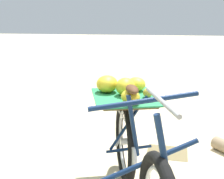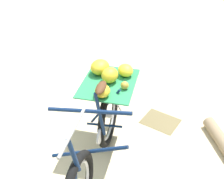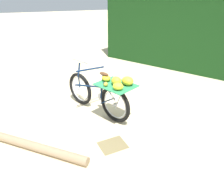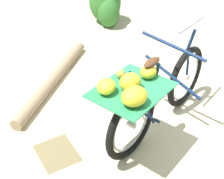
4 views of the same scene
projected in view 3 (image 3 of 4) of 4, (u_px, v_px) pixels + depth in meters
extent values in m
plane|color=beige|center=(106.00, 106.00, 4.63)|extent=(60.00, 60.00, 0.00)
cube|color=#143814|center=(189.00, 23.00, 6.45)|extent=(3.40, 5.55, 2.92)
torus|color=black|center=(80.00, 89.00, 4.59)|extent=(0.32, 0.71, 0.73)
torus|color=#B7B7BC|center=(80.00, 89.00, 4.59)|extent=(0.22, 0.54, 0.57)
cylinder|color=#B7B7BC|center=(80.00, 89.00, 4.59)|extent=(0.10, 0.08, 0.06)
torus|color=black|center=(115.00, 104.00, 3.94)|extent=(0.32, 0.71, 0.73)
torus|color=#B7B7BC|center=(115.00, 104.00, 3.94)|extent=(0.22, 0.54, 0.57)
cylinder|color=#B7B7BC|center=(115.00, 104.00, 3.94)|extent=(0.10, 0.08, 0.06)
cylinder|color=#0F2347|center=(89.00, 86.00, 4.32)|extent=(0.67, 0.28, 0.30)
cylinder|color=#0F2347|center=(91.00, 69.00, 4.11)|extent=(0.68, 0.28, 0.11)
cylinder|color=#0F2347|center=(102.00, 86.00, 4.03)|extent=(0.12, 0.07, 0.49)
cylinder|color=#0F2347|center=(108.00, 101.00, 4.05)|extent=(0.37, 0.16, 0.05)
cylinder|color=#0F2347|center=(109.00, 91.00, 3.94)|extent=(0.31, 0.14, 0.47)
cylinder|color=#0F2347|center=(79.00, 82.00, 4.53)|extent=(0.05, 0.04, 0.30)
cylinder|color=#0F2347|center=(79.00, 70.00, 4.40)|extent=(0.10, 0.07, 0.30)
cylinder|color=gray|center=(79.00, 61.00, 4.29)|extent=(0.21, 0.50, 0.02)
ellipsoid|color=#4C2D19|center=(104.00, 74.00, 3.88)|extent=(0.16, 0.24, 0.06)
cylinder|color=#B7B7BC|center=(101.00, 97.00, 4.16)|extent=(0.08, 0.16, 0.16)
cylinder|color=#B7B7BC|center=(111.00, 94.00, 3.92)|extent=(0.20, 0.09, 0.39)
cylinder|color=#B7B7BC|center=(120.00, 97.00, 3.79)|extent=(0.23, 0.10, 0.39)
cube|color=brown|center=(116.00, 86.00, 3.76)|extent=(0.62, 0.72, 0.02)
cube|color=#287F4C|center=(116.00, 85.00, 3.75)|extent=(0.75, 0.83, 0.01)
ellipsoid|color=gold|center=(128.00, 81.00, 3.71)|extent=(0.23, 0.26, 0.15)
ellipsoid|color=gold|center=(106.00, 78.00, 3.88)|extent=(0.21, 0.22, 0.11)
ellipsoid|color=yellow|center=(118.00, 86.00, 3.52)|extent=(0.24, 0.24, 0.13)
ellipsoid|color=gold|center=(116.00, 81.00, 3.70)|extent=(0.19, 0.22, 0.16)
sphere|color=#B29333|center=(106.00, 84.00, 3.66)|extent=(0.08, 0.08, 0.08)
cylinder|color=#937A5B|center=(34.00, 146.00, 3.29)|extent=(1.40, 1.49, 0.14)
ellipsoid|color=gray|center=(105.00, 88.00, 5.36)|extent=(0.25, 0.21, 0.16)
cube|color=olive|center=(113.00, 145.00, 3.42)|extent=(0.44, 0.36, 0.01)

